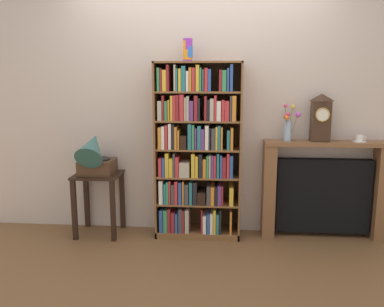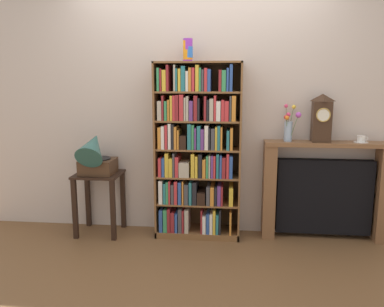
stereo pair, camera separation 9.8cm
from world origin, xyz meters
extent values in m
cube|color=brown|center=(0.00, 0.00, -0.01)|extent=(7.85, 6.40, 0.02)
cube|color=beige|center=(0.12, 0.28, 1.30)|extent=(4.85, 0.08, 2.60)
cube|color=brown|center=(-0.40, 0.08, 0.85)|extent=(0.02, 0.31, 1.71)
cube|color=brown|center=(0.40, 0.08, 0.85)|extent=(0.02, 0.31, 1.71)
cube|color=brown|center=(0.00, 0.23, 0.85)|extent=(0.83, 0.01, 1.71)
cube|color=brown|center=(0.00, 0.08, 1.70)|extent=(0.83, 0.31, 0.02)
cube|color=brown|center=(0.00, 0.08, 0.03)|extent=(0.83, 0.31, 0.06)
cube|color=#2D519E|center=(-0.36, 0.04, 0.17)|extent=(0.03, 0.22, 0.22)
cube|color=#388E56|center=(-0.31, 0.06, 0.17)|extent=(0.04, 0.26, 0.23)
cube|color=maroon|center=(-0.28, 0.04, 0.18)|extent=(0.03, 0.22, 0.24)
cube|color=maroon|center=(-0.24, 0.06, 0.16)|extent=(0.04, 0.24, 0.20)
cube|color=#2D519E|center=(-0.20, 0.04, 0.16)|extent=(0.02, 0.21, 0.20)
cube|color=#424247|center=(-0.17, 0.06, 0.18)|extent=(0.04, 0.26, 0.24)
cube|color=maroon|center=(-0.14, 0.04, 0.17)|extent=(0.02, 0.22, 0.23)
cube|color=#B2A893|center=(-0.10, 0.05, 0.18)|extent=(0.04, 0.23, 0.23)
cube|color=maroon|center=(0.05, 0.04, 0.18)|extent=(0.02, 0.21, 0.23)
cube|color=white|center=(0.07, 0.05, 0.15)|extent=(0.03, 0.22, 0.18)
cube|color=#2D519E|center=(0.11, 0.05, 0.16)|extent=(0.03, 0.23, 0.20)
cube|color=white|center=(0.14, 0.07, 0.16)|extent=(0.03, 0.27, 0.20)
cube|color=gold|center=(0.17, 0.06, 0.18)|extent=(0.02, 0.25, 0.24)
cube|color=teal|center=(0.20, 0.07, 0.16)|extent=(0.03, 0.26, 0.20)
cube|color=black|center=(0.23, 0.05, 0.18)|extent=(0.02, 0.23, 0.24)
cube|color=orange|center=(0.33, 0.05, 0.17)|extent=(0.02, 0.23, 0.23)
cube|color=brown|center=(0.00, 0.08, 0.34)|extent=(0.79, 0.29, 0.02)
cube|color=white|center=(-0.35, 0.06, 0.47)|extent=(0.04, 0.26, 0.23)
cube|color=teal|center=(-0.31, 0.04, 0.45)|extent=(0.02, 0.21, 0.20)
cube|color=#388E56|center=(-0.29, 0.05, 0.46)|extent=(0.02, 0.22, 0.22)
cube|color=#C63338|center=(-0.27, 0.05, 0.47)|extent=(0.02, 0.23, 0.23)
cube|color=#424247|center=(-0.24, 0.04, 0.45)|extent=(0.03, 0.21, 0.20)
cube|color=#C63338|center=(-0.21, 0.06, 0.46)|extent=(0.03, 0.25, 0.23)
cube|color=#2D519E|center=(-0.17, 0.07, 0.46)|extent=(0.03, 0.26, 0.22)
cube|color=orange|center=(-0.14, 0.06, 0.46)|extent=(0.02, 0.25, 0.23)
cube|color=#424247|center=(-0.10, 0.06, 0.45)|extent=(0.04, 0.25, 0.20)
cube|color=teal|center=(-0.06, 0.05, 0.46)|extent=(0.03, 0.23, 0.22)
cube|color=black|center=(-0.02, 0.07, 0.46)|extent=(0.04, 0.27, 0.22)
cube|color=black|center=(0.04, 0.05, 0.41)|extent=(0.08, 0.22, 0.12)
cube|color=#424247|center=(0.11, 0.06, 0.44)|extent=(0.03, 0.26, 0.19)
cube|color=orange|center=(0.15, 0.07, 0.44)|extent=(0.04, 0.27, 0.18)
cube|color=black|center=(0.18, 0.06, 0.44)|extent=(0.02, 0.26, 0.18)
cube|color=#663884|center=(0.21, 0.04, 0.45)|extent=(0.03, 0.21, 0.19)
cube|color=maroon|center=(0.24, 0.05, 0.44)|extent=(0.02, 0.23, 0.19)
cube|color=gold|center=(0.33, 0.07, 0.44)|extent=(0.04, 0.27, 0.18)
cube|color=brown|center=(0.00, 0.08, 0.61)|extent=(0.79, 0.29, 0.02)
cube|color=#C63338|center=(-0.36, 0.04, 0.71)|extent=(0.03, 0.22, 0.18)
cube|color=#2D519E|center=(-0.32, 0.04, 0.71)|extent=(0.03, 0.21, 0.18)
cube|color=gold|center=(-0.29, 0.04, 0.74)|extent=(0.03, 0.22, 0.23)
cube|color=gold|center=(-0.25, 0.05, 0.71)|extent=(0.04, 0.23, 0.18)
cube|color=#424247|center=(-0.22, 0.06, 0.74)|extent=(0.02, 0.25, 0.23)
cube|color=#C63338|center=(-0.19, 0.05, 0.72)|extent=(0.03, 0.23, 0.20)
cube|color=#B2A893|center=(-0.12, 0.04, 0.69)|extent=(0.10, 0.20, 0.14)
cube|color=gold|center=(-0.04, 0.05, 0.74)|extent=(0.03, 0.23, 0.23)
cube|color=gold|center=(-0.01, 0.04, 0.73)|extent=(0.03, 0.21, 0.21)
cube|color=black|center=(0.03, 0.05, 0.74)|extent=(0.03, 0.24, 0.23)
cube|color=orange|center=(0.07, 0.05, 0.71)|extent=(0.03, 0.24, 0.18)
cube|color=#388E56|center=(0.10, 0.05, 0.73)|extent=(0.02, 0.24, 0.21)
cube|color=#B2A893|center=(0.12, 0.06, 0.73)|extent=(0.02, 0.25, 0.22)
cube|color=#663884|center=(0.14, 0.04, 0.73)|extent=(0.02, 0.21, 0.22)
cube|color=#C63338|center=(0.17, 0.06, 0.73)|extent=(0.02, 0.26, 0.21)
cube|color=teal|center=(0.20, 0.05, 0.74)|extent=(0.02, 0.23, 0.23)
cube|color=#2D519E|center=(0.23, 0.04, 0.73)|extent=(0.02, 0.21, 0.22)
cube|color=maroon|center=(0.26, 0.06, 0.72)|extent=(0.03, 0.25, 0.20)
cube|color=#C63338|center=(0.29, 0.05, 0.74)|extent=(0.02, 0.23, 0.24)
cube|color=#2D519E|center=(0.32, 0.04, 0.73)|extent=(0.03, 0.20, 0.22)
cube|color=brown|center=(0.00, 0.08, 0.88)|extent=(0.79, 0.29, 0.02)
cube|color=orange|center=(-0.36, 0.06, 1.00)|extent=(0.03, 0.24, 0.21)
cube|color=white|center=(-0.32, 0.05, 1.00)|extent=(0.03, 0.22, 0.22)
cube|color=#C63338|center=(-0.29, 0.04, 1.01)|extent=(0.02, 0.21, 0.23)
cube|color=white|center=(-0.26, 0.05, 1.02)|extent=(0.03, 0.23, 0.24)
cube|color=black|center=(-0.23, 0.05, 1.01)|extent=(0.02, 0.23, 0.24)
cube|color=orange|center=(-0.20, 0.04, 1.00)|extent=(0.02, 0.22, 0.21)
cube|color=orange|center=(-0.18, 0.05, 0.99)|extent=(0.02, 0.22, 0.18)
cube|color=black|center=(-0.13, 0.06, 0.96)|extent=(0.06, 0.25, 0.13)
cube|color=teal|center=(-0.07, 0.06, 1.01)|extent=(0.03, 0.25, 0.24)
cube|color=#388E56|center=(-0.04, 0.04, 1.01)|extent=(0.02, 0.21, 0.23)
cube|color=#663884|center=(-0.02, 0.05, 1.00)|extent=(0.02, 0.23, 0.20)
cube|color=teal|center=(0.02, 0.05, 1.01)|extent=(0.03, 0.22, 0.22)
cube|color=#663884|center=(0.05, 0.05, 0.99)|extent=(0.03, 0.23, 0.19)
cube|color=white|center=(0.09, 0.06, 1.01)|extent=(0.03, 0.26, 0.23)
cube|color=black|center=(0.12, 0.04, 1.00)|extent=(0.02, 0.22, 0.21)
cube|color=#424247|center=(0.15, 0.04, 0.99)|extent=(0.03, 0.22, 0.20)
cube|color=gold|center=(0.18, 0.04, 1.00)|extent=(0.02, 0.21, 0.22)
cube|color=teal|center=(0.20, 0.05, 1.01)|extent=(0.02, 0.23, 0.23)
cube|color=orange|center=(0.23, 0.07, 1.00)|extent=(0.02, 0.26, 0.21)
cube|color=teal|center=(0.29, 0.07, 0.99)|extent=(0.03, 0.26, 0.18)
cube|color=orange|center=(0.32, 0.06, 1.00)|extent=(0.02, 0.24, 0.21)
cube|color=brown|center=(0.00, 0.08, 1.16)|extent=(0.79, 0.29, 0.02)
cube|color=#B2A893|center=(-0.35, 0.07, 1.26)|extent=(0.04, 0.26, 0.18)
cube|color=maroon|center=(-0.32, 0.04, 1.28)|extent=(0.02, 0.22, 0.23)
cube|color=#388E56|center=(-0.29, 0.04, 1.26)|extent=(0.02, 0.21, 0.18)
cube|color=orange|center=(-0.27, 0.07, 1.26)|extent=(0.02, 0.27, 0.19)
cube|color=gold|center=(-0.24, 0.07, 1.28)|extent=(0.02, 0.27, 0.23)
cube|color=#C63338|center=(-0.22, 0.06, 1.28)|extent=(0.02, 0.25, 0.23)
cube|color=maroon|center=(-0.19, 0.05, 1.28)|extent=(0.03, 0.24, 0.24)
cube|color=#C63338|center=(-0.15, 0.04, 1.29)|extent=(0.04, 0.22, 0.24)
cube|color=#B2A893|center=(-0.11, 0.05, 1.27)|extent=(0.02, 0.24, 0.21)
cube|color=#B2A893|center=(-0.09, 0.05, 1.28)|extent=(0.02, 0.23, 0.23)
cube|color=#663884|center=(-0.06, 0.06, 1.26)|extent=(0.04, 0.24, 0.18)
cube|color=maroon|center=(-0.01, 0.04, 1.28)|extent=(0.03, 0.22, 0.23)
cube|color=black|center=(0.01, 0.05, 1.27)|extent=(0.02, 0.22, 0.21)
cube|color=maroon|center=(0.07, 0.07, 1.28)|extent=(0.02, 0.27, 0.23)
cube|color=black|center=(0.10, 0.05, 1.26)|extent=(0.02, 0.22, 0.20)
cube|color=#B2A893|center=(0.13, 0.05, 1.27)|extent=(0.04, 0.23, 0.21)
cube|color=#C63338|center=(0.17, 0.06, 1.28)|extent=(0.02, 0.25, 0.23)
cube|color=white|center=(0.20, 0.04, 1.26)|extent=(0.04, 0.22, 0.18)
cube|color=#C63338|center=(0.24, 0.04, 1.26)|extent=(0.03, 0.21, 0.19)
cube|color=#C63338|center=(0.27, 0.06, 1.26)|extent=(0.04, 0.26, 0.19)
cube|color=#424247|center=(0.31, 0.06, 1.28)|extent=(0.02, 0.24, 0.23)
cube|color=orange|center=(0.34, 0.05, 1.28)|extent=(0.04, 0.23, 0.23)
cube|color=brown|center=(0.00, 0.08, 1.43)|extent=(0.79, 0.29, 0.02)
cube|color=#388E56|center=(-0.36, 0.06, 1.54)|extent=(0.02, 0.26, 0.21)
cube|color=maroon|center=(-0.34, 0.04, 1.54)|extent=(0.02, 0.22, 0.21)
cube|color=gold|center=(-0.31, 0.07, 1.53)|extent=(0.04, 0.26, 0.19)
cube|color=maroon|center=(-0.27, 0.05, 1.56)|extent=(0.02, 0.22, 0.24)
cube|color=#B2A893|center=(-0.21, 0.05, 1.56)|extent=(0.02, 0.23, 0.24)
cube|color=teal|center=(-0.19, 0.06, 1.54)|extent=(0.02, 0.24, 0.21)
cube|color=gold|center=(-0.16, 0.05, 1.54)|extent=(0.02, 0.23, 0.20)
cube|color=teal|center=(-0.13, 0.05, 1.55)|extent=(0.04, 0.24, 0.23)
cube|color=white|center=(-0.09, 0.07, 1.53)|extent=(0.02, 0.26, 0.18)
cube|color=orange|center=(-0.07, 0.07, 1.54)|extent=(0.02, 0.26, 0.21)
cube|color=#C63338|center=(-0.04, 0.04, 1.54)|extent=(0.03, 0.21, 0.21)
cube|color=gold|center=(0.00, 0.05, 1.56)|extent=(0.03, 0.22, 0.24)
cube|color=#388E56|center=(0.03, 0.05, 1.54)|extent=(0.02, 0.23, 0.21)
cube|color=#424247|center=(0.05, 0.06, 1.54)|extent=(0.02, 0.26, 0.20)
cube|color=#C63338|center=(0.08, 0.06, 1.54)|extent=(0.03, 0.26, 0.21)
cube|color=#2D519E|center=(0.11, 0.07, 1.54)|extent=(0.03, 0.27, 0.20)
cube|color=maroon|center=(0.21, 0.04, 1.53)|extent=(0.02, 0.21, 0.19)
cube|color=#388E56|center=(0.24, 0.05, 1.53)|extent=(0.04, 0.24, 0.19)
cube|color=#2D519E|center=(0.28, 0.05, 1.54)|extent=(0.02, 0.23, 0.21)
cube|color=#2D519E|center=(0.31, 0.04, 1.56)|extent=(0.03, 0.21, 0.24)
cylinder|color=purple|center=(-0.10, 0.08, 1.76)|extent=(0.09, 0.09, 0.10)
cylinder|color=orange|center=(-0.10, 0.08, 1.78)|extent=(0.09, 0.09, 0.10)
cylinder|color=blue|center=(-0.10, 0.08, 1.80)|extent=(0.09, 0.09, 0.10)
cylinder|color=blue|center=(-0.10, 0.08, 1.82)|extent=(0.09, 0.09, 0.10)
cylinder|color=orange|center=(-0.10, 0.08, 1.83)|extent=(0.09, 0.09, 0.10)
cylinder|color=orange|center=(-0.10, 0.08, 1.85)|extent=(0.09, 0.09, 0.10)
cylinder|color=purple|center=(-0.10, 0.08, 1.87)|extent=(0.09, 0.09, 0.10)
cube|color=black|center=(-1.00, 0.03, 0.61)|extent=(0.45, 0.41, 0.02)
cube|color=black|center=(-1.19, -0.14, 0.30)|extent=(0.04, 0.04, 0.60)
cube|color=black|center=(-0.80, -0.14, 0.30)|extent=(0.04, 0.04, 0.60)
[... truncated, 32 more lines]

